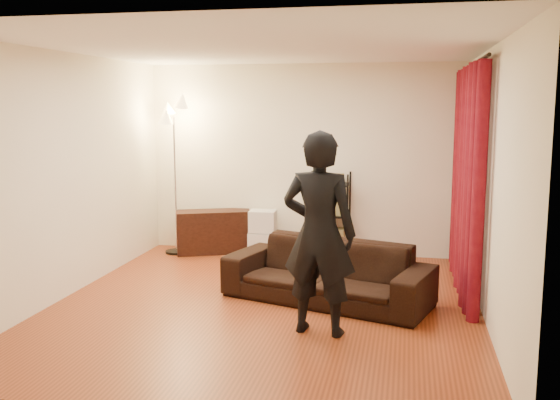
% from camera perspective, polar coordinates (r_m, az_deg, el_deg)
% --- Properties ---
extents(floor, '(5.00, 5.00, 0.00)m').
position_cam_1_polar(floor, '(6.78, -1.36, -9.58)').
color(floor, brown).
rests_on(floor, ground).
extents(ceiling, '(5.00, 5.00, 0.00)m').
position_cam_1_polar(ceiling, '(6.46, -1.44, 13.78)').
color(ceiling, white).
rests_on(ceiling, ground).
extents(wall_back, '(5.00, 0.00, 5.00)m').
position_cam_1_polar(wall_back, '(8.93, 2.21, 3.70)').
color(wall_back, '#F6ECCE').
rests_on(wall_back, ground).
extents(wall_front, '(5.00, 0.00, 5.00)m').
position_cam_1_polar(wall_front, '(4.12, -9.24, -2.30)').
color(wall_front, '#F6ECCE').
rests_on(wall_front, ground).
extents(wall_left, '(0.00, 5.00, 5.00)m').
position_cam_1_polar(wall_left, '(7.32, -18.83, 2.14)').
color(wall_left, '#F6ECCE').
rests_on(wall_left, ground).
extents(wall_right, '(0.00, 5.00, 5.00)m').
position_cam_1_polar(wall_right, '(6.37, 18.73, 1.23)').
color(wall_right, '#F6ECCE').
rests_on(wall_right, ground).
extents(curtain_rod, '(0.04, 2.65, 0.04)m').
position_cam_1_polar(curtain_rod, '(7.45, 17.35, 11.80)').
color(curtain_rod, black).
rests_on(curtain_rod, wall_right).
extents(curtain, '(0.22, 2.65, 2.55)m').
position_cam_1_polar(curtain, '(7.48, 16.75, 1.79)').
color(curtain, maroon).
rests_on(curtain, ground).
extents(sofa, '(2.39, 1.50, 0.65)m').
position_cam_1_polar(sofa, '(6.85, 4.34, -6.57)').
color(sofa, black).
rests_on(sofa, ground).
extents(person, '(0.75, 0.54, 1.90)m').
position_cam_1_polar(person, '(5.76, 3.59, -3.09)').
color(person, black).
rests_on(person, ground).
extents(media_cabinet, '(1.13, 0.76, 0.62)m').
position_cam_1_polar(media_cabinet, '(9.09, -6.09, -2.89)').
color(media_cabinet, black).
rests_on(media_cabinet, ground).
extents(storage_boxes, '(0.39, 0.32, 0.63)m').
position_cam_1_polar(storage_boxes, '(8.97, -1.61, -2.95)').
color(storage_boxes, silver).
rests_on(storage_boxes, ground).
extents(wire_shelf, '(0.63, 0.51, 1.20)m').
position_cam_1_polar(wire_shelf, '(8.75, 4.50, -1.38)').
color(wire_shelf, black).
rests_on(wire_shelf, ground).
extents(floor_lamp, '(0.50, 0.50, 2.19)m').
position_cam_1_polar(floor_lamp, '(9.01, -9.58, 2.00)').
color(floor_lamp, silver).
rests_on(floor_lamp, ground).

